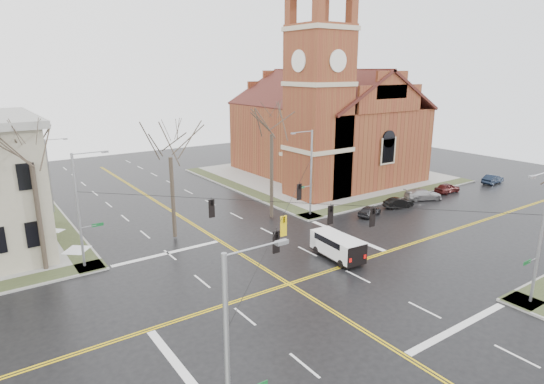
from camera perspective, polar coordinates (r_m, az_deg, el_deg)
ground at (r=33.75m, az=2.13°, el=-11.46°), size 120.00×120.00×0.00m
sidewalks at (r=33.71m, az=2.14°, el=-11.34°), size 80.00×80.00×0.17m
road_markings at (r=33.75m, az=2.13°, el=-11.45°), size 100.00×100.00×0.01m
church at (r=65.41m, az=6.53°, el=9.19°), size 24.28×27.48×27.50m
signal_pole_ne at (r=47.34m, az=4.77°, el=2.70°), size 2.75×0.22×9.00m
signal_pole_nw at (r=37.59m, az=-22.92°, el=-1.76°), size 2.75×0.22×9.00m
signal_pole_se at (r=33.70m, az=30.60°, el=-4.59°), size 2.75×0.22×9.00m
signal_pole_sw at (r=17.55m, az=-5.11°, el=-20.26°), size 2.75×0.22×9.00m
span_wires at (r=31.47m, az=2.24°, el=-1.31°), size 23.02×23.02×0.03m
traffic_signals at (r=31.19m, az=2.97°, el=-2.92°), size 8.21×8.26×1.30m
streetlight_north_a at (r=53.64m, az=-26.04°, el=2.15°), size 2.30×0.20×8.00m
streetlight_north_b at (r=73.20m, az=-28.67°, el=4.93°), size 2.30×0.20×8.00m
cargo_van at (r=38.03m, az=7.99°, el=-6.56°), size 2.35×5.22×1.93m
parked_car_a at (r=49.40m, az=12.15°, el=-2.32°), size 3.61×2.26×1.15m
parked_car_b at (r=53.15m, az=15.58°, el=-1.31°), size 3.63×1.93×1.14m
parked_car_c at (r=57.21m, az=18.44°, el=-0.29°), size 4.85×3.53×1.30m
parked_car_d at (r=61.46m, az=21.14°, el=0.48°), size 3.74×1.56×1.27m
parked_car_e at (r=68.95m, az=25.96°, el=1.47°), size 3.88×1.57×1.25m
tree_nw_far at (r=37.48m, az=-28.03°, el=3.82°), size 4.00×4.00×12.30m
tree_nw_near at (r=41.11m, az=-12.67°, el=4.95°), size 4.00×4.00×11.17m
tree_ne at (r=45.67m, az=-0.05°, el=7.96°), size 4.00×4.00×13.01m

